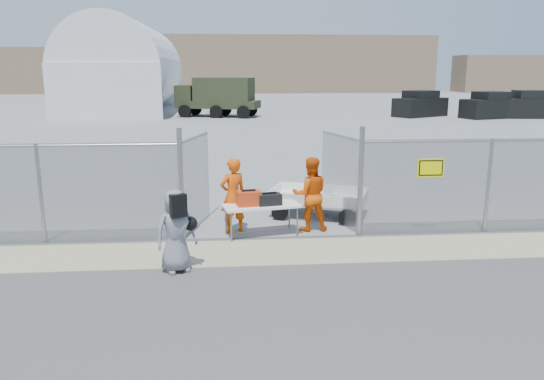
{
  "coord_description": "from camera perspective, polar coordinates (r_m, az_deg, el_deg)",
  "views": [
    {
      "loc": [
        -0.95,
        -9.45,
        3.72
      ],
      "look_at": [
        0.0,
        2.0,
        1.1
      ],
      "focal_mm": 35.0,
      "sensor_mm": 36.0,
      "label": 1
    }
  ],
  "objects": [
    {
      "name": "ground",
      "position": [
        10.2,
        0.94,
        -8.54
      ],
      "size": [
        160.0,
        160.0,
        0.0
      ],
      "primitive_type": "plane",
      "color": "#413E3E"
    },
    {
      "name": "tarmac_inside",
      "position": [
        51.6,
        -3.71,
        8.7
      ],
      "size": [
        160.0,
        80.0,
        0.01
      ],
      "primitive_type": "cube",
      "color": "gray",
      "rests_on": "ground"
    },
    {
      "name": "dirt_strip",
      "position": [
        11.13,
        0.43,
        -6.64
      ],
      "size": [
        44.0,
        1.6,
        0.01
      ],
      "primitive_type": "cube",
      "color": "tan",
      "rests_on": "ground"
    },
    {
      "name": "distant_hills",
      "position": [
        87.66,
        -0.87,
        13.36
      ],
      "size": [
        140.0,
        6.0,
        9.0
      ],
      "primitive_type": null,
      "color": "#7F684F",
      "rests_on": "ground"
    },
    {
      "name": "chain_link_fence",
      "position": [
        11.79,
        0.0,
        0.0
      ],
      "size": [
        40.0,
        0.2,
        2.2
      ],
      "primitive_type": null,
      "color": "gray",
      "rests_on": "ground"
    },
    {
      "name": "quonset_hangar",
      "position": [
        50.28,
        -15.5,
        12.72
      ],
      "size": [
        9.0,
        18.0,
        8.0
      ],
      "primitive_type": null,
      "color": "silver",
      "rests_on": "ground"
    },
    {
      "name": "folding_table",
      "position": [
        12.08,
        -1.14,
        -3.28
      ],
      "size": [
        1.83,
        1.06,
        0.73
      ],
      "primitive_type": null,
      "rotation": [
        0.0,
        0.0,
        0.21
      ],
      "color": "white",
      "rests_on": "ground"
    },
    {
      "name": "orange_bag",
      "position": [
        11.9,
        -2.53,
        -0.9
      ],
      "size": [
        0.57,
        0.43,
        0.33
      ],
      "primitive_type": "cube",
      "rotation": [
        0.0,
        0.0,
        0.16
      ],
      "color": "red",
      "rests_on": "folding_table"
    },
    {
      "name": "black_duffel",
      "position": [
        11.96,
        -0.28,
        -1.01
      ],
      "size": [
        0.57,
        0.4,
        0.25
      ],
      "primitive_type": "cube",
      "rotation": [
        0.0,
        0.0,
        0.2
      ],
      "color": "black",
      "rests_on": "folding_table"
    },
    {
      "name": "security_worker_left",
      "position": [
        12.24,
        -4.21,
        -0.61
      ],
      "size": [
        0.76,
        0.65,
        1.76
      ],
      "primitive_type": "imported",
      "rotation": [
        0.0,
        0.0,
        3.57
      ],
      "color": "#DF4F07",
      "rests_on": "ground"
    },
    {
      "name": "security_worker_right",
      "position": [
        12.39,
        4.13,
        -0.45
      ],
      "size": [
        0.87,
        0.68,
        1.75
      ],
      "primitive_type": "imported",
      "rotation": [
        0.0,
        0.0,
        3.16
      ],
      "color": "#DF4F07",
      "rests_on": "ground"
    },
    {
      "name": "visitor",
      "position": [
        10.05,
        -10.32,
        -4.34
      ],
      "size": [
        0.92,
        0.79,
        1.58
      ],
      "primitive_type": "imported",
      "rotation": [
        0.0,
        0.0,
        0.45
      ],
      "color": "slate",
      "rests_on": "ground"
    },
    {
      "name": "utility_trailer",
      "position": [
        13.74,
        5.05,
        -1.29
      ],
      "size": [
        3.48,
        2.64,
        0.75
      ],
      "primitive_type": null,
      "rotation": [
        0.0,
        0.0,
        -0.38
      ],
      "color": "white",
      "rests_on": "ground"
    },
    {
      "name": "military_truck",
      "position": [
        43.05,
        -5.81,
        9.89
      ],
      "size": [
        6.87,
        4.11,
        3.08
      ],
      "primitive_type": null,
      "rotation": [
        0.0,
        0.0,
        -0.29
      ],
      "color": "#2A311B",
      "rests_on": "ground"
    },
    {
      "name": "parked_vehicle_near",
      "position": [
        44.64,
        15.65,
        8.9
      ],
      "size": [
        4.88,
        3.97,
        2.02
      ],
      "primitive_type": null,
      "rotation": [
        0.0,
        0.0,
        0.52
      ],
      "color": "black",
      "rests_on": "ground"
    },
    {
      "name": "parked_vehicle_mid",
      "position": [
        46.36,
        26.05,
        8.25
      ],
      "size": [
        4.81,
        2.64,
        2.07
      ],
      "primitive_type": null,
      "rotation": [
        0.0,
        0.0,
        -0.13
      ],
      "color": "black",
      "rests_on": "ground"
    },
    {
      "name": "parked_vehicle_far",
      "position": [
        44.78,
        22.45,
        8.41
      ],
      "size": [
        4.81,
        3.15,
        2.0
      ],
      "primitive_type": null,
      "rotation": [
        0.0,
        0.0,
        0.28
      ],
      "color": "black",
      "rests_on": "ground"
    }
  ]
}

